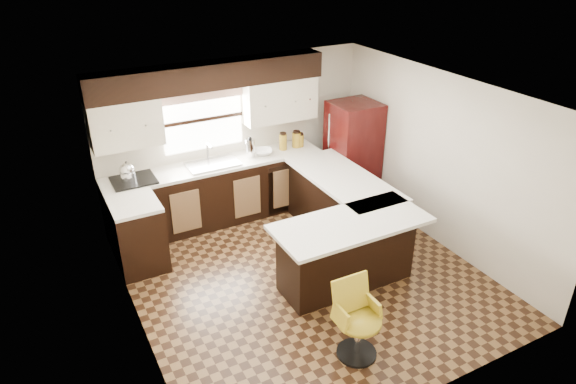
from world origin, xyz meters
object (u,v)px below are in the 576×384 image
peninsula_long (339,209)px  refrigerator (353,153)px  peninsula_return (346,253)px  bar_chair (359,322)px

peninsula_long → refrigerator: (0.82, 0.89, 0.38)m
peninsula_return → bar_chair: bearing=-117.8°
peninsula_long → peninsula_return: bearing=-118.3°
peninsula_long → refrigerator: bearing=47.3°
peninsula_long → bar_chair: size_ratio=2.24×
refrigerator → bar_chair: refrigerator is taller
peninsula_return → bar_chair: 1.24m
peninsula_return → peninsula_long: bearing=61.7°
peninsula_long → refrigerator: size_ratio=1.18×
refrigerator → bar_chair: (-1.93, -2.97, -0.39)m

